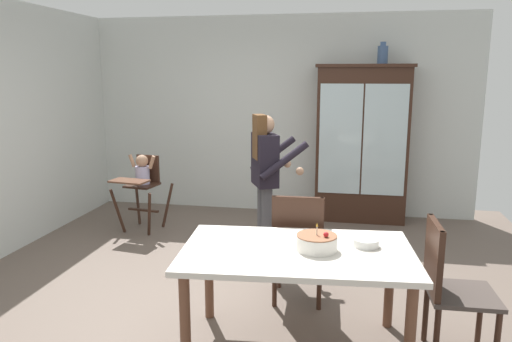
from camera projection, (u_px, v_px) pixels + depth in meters
name	position (u px, v px, depth m)	size (l,w,h in m)	color
ground_plane	(236.00, 287.00, 4.43)	(6.24, 6.24, 0.00)	#66564C
wall_back	(278.00, 116.00, 6.70)	(5.32, 0.06, 2.70)	silver
china_cabinet	(362.00, 144.00, 6.30)	(1.22, 0.48, 2.04)	#382116
ceramic_vase	(383.00, 54.00, 6.04)	(0.13, 0.13, 0.27)	#3D567F
high_chair_with_toddler	(142.00, 179.00, 5.95)	(0.65, 0.74, 0.95)	#382116
adult_person	(266.00, 171.00, 4.83)	(0.64, 0.63, 1.53)	#47474C
dining_table	(297.00, 262.00, 3.32)	(1.65, 1.07, 0.74)	silver
birthday_cake	(317.00, 242.00, 3.28)	(0.28, 0.28, 0.19)	white
serving_bowl	(366.00, 242.00, 3.36)	(0.18, 0.18, 0.06)	silver
dining_chair_far_side	(298.00, 241.00, 4.01)	(0.46, 0.46, 0.96)	#382116
dining_chair_right_end	(447.00, 281.00, 3.24)	(0.45, 0.45, 0.96)	#382116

